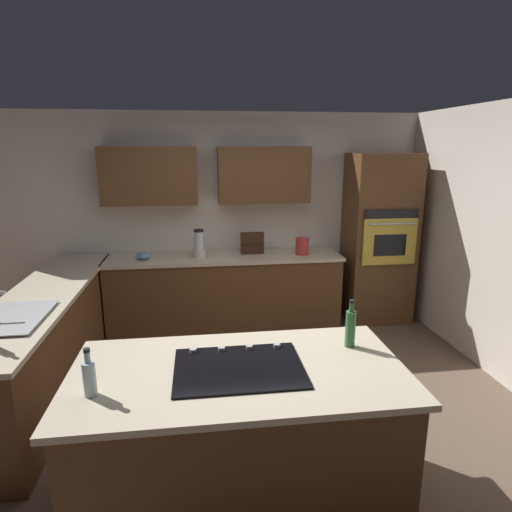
{
  "coord_description": "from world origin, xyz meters",
  "views": [
    {
      "loc": [
        0.39,
        3.34,
        2.17
      ],
      "look_at": [
        -0.2,
        -1.09,
        1.05
      ],
      "focal_mm": 30.17,
      "sensor_mm": 36.0,
      "label": 1
    }
  ],
  "objects_px": {
    "wall_oven": "(379,239)",
    "kettle": "(302,246)",
    "cooktop": "(239,367)",
    "mixing_bowl": "(144,256)",
    "oil_bottle": "(89,377)",
    "blender": "(199,246)",
    "spice_rack": "(252,243)",
    "sink_unit": "(12,317)",
    "second_bottle": "(350,328)"
  },
  "relations": [
    {
      "from": "wall_oven",
      "to": "spice_rack",
      "type": "relative_size",
      "value": 7.52
    },
    {
      "from": "mixing_bowl",
      "to": "second_bottle",
      "type": "height_order",
      "value": "second_bottle"
    },
    {
      "from": "kettle",
      "to": "oil_bottle",
      "type": "relative_size",
      "value": 0.77
    },
    {
      "from": "cooktop",
      "to": "oil_bottle",
      "type": "distance_m",
      "value": 0.83
    },
    {
      "from": "cooktop",
      "to": "mixing_bowl",
      "type": "bearing_deg",
      "value": -72.26
    },
    {
      "from": "wall_oven",
      "to": "sink_unit",
      "type": "bearing_deg",
      "value": 25.74
    },
    {
      "from": "oil_bottle",
      "to": "cooktop",
      "type": "bearing_deg",
      "value": -167.46
    },
    {
      "from": "cooktop",
      "to": "spice_rack",
      "type": "bearing_deg",
      "value": -98.71
    },
    {
      "from": "sink_unit",
      "to": "oil_bottle",
      "type": "bearing_deg",
      "value": 126.11
    },
    {
      "from": "mixing_bowl",
      "to": "wall_oven",
      "type": "bearing_deg",
      "value": -179.19
    },
    {
      "from": "spice_rack",
      "to": "oil_bottle",
      "type": "height_order",
      "value": "oil_bottle"
    },
    {
      "from": "mixing_bowl",
      "to": "oil_bottle",
      "type": "bearing_deg",
      "value": 91.25
    },
    {
      "from": "sink_unit",
      "to": "blender",
      "type": "height_order",
      "value": "blender"
    },
    {
      "from": "sink_unit",
      "to": "kettle",
      "type": "distance_m",
      "value": 3.19
    },
    {
      "from": "spice_rack",
      "to": "oil_bottle",
      "type": "relative_size",
      "value": 1.05
    },
    {
      "from": "wall_oven",
      "to": "mixing_bowl",
      "type": "height_order",
      "value": "wall_oven"
    },
    {
      "from": "wall_oven",
      "to": "kettle",
      "type": "bearing_deg",
      "value": 2.34
    },
    {
      "from": "oil_bottle",
      "to": "second_bottle",
      "type": "relative_size",
      "value": 0.83
    },
    {
      "from": "sink_unit",
      "to": "oil_bottle",
      "type": "height_order",
      "value": "oil_bottle"
    },
    {
      "from": "wall_oven",
      "to": "kettle",
      "type": "xyz_separation_m",
      "value": [
        1.0,
        0.04,
        -0.05
      ]
    },
    {
      "from": "sink_unit",
      "to": "blender",
      "type": "bearing_deg",
      "value": -129.51
    },
    {
      "from": "sink_unit",
      "to": "second_bottle",
      "type": "relative_size",
      "value": 2.17
    },
    {
      "from": "blender",
      "to": "second_bottle",
      "type": "height_order",
      "value": "blender"
    },
    {
      "from": "sink_unit",
      "to": "blender",
      "type": "distance_m",
      "value": 2.25
    },
    {
      "from": "wall_oven",
      "to": "cooktop",
      "type": "relative_size",
      "value": 2.78
    },
    {
      "from": "blender",
      "to": "second_bottle",
      "type": "distance_m",
      "value": 2.69
    },
    {
      "from": "cooktop",
      "to": "wall_oven",
      "type": "bearing_deg",
      "value": -126.5
    },
    {
      "from": "wall_oven",
      "to": "kettle",
      "type": "relative_size",
      "value": 10.21
    },
    {
      "from": "cooktop",
      "to": "spice_rack",
      "type": "distance_m",
      "value": 2.87
    },
    {
      "from": "sink_unit",
      "to": "spice_rack",
      "type": "distance_m",
      "value": 2.79
    },
    {
      "from": "blender",
      "to": "mixing_bowl",
      "type": "bearing_deg",
      "value": 0.0
    },
    {
      "from": "wall_oven",
      "to": "kettle",
      "type": "distance_m",
      "value": 1.0
    },
    {
      "from": "spice_rack",
      "to": "kettle",
      "type": "distance_m",
      "value": 0.61
    },
    {
      "from": "sink_unit",
      "to": "spice_rack",
      "type": "bearing_deg",
      "value": -138.22
    },
    {
      "from": "blender",
      "to": "oil_bottle",
      "type": "xyz_separation_m",
      "value": [
        0.59,
        2.89,
        -0.04
      ]
    },
    {
      "from": "kettle",
      "to": "blender",
      "type": "bearing_deg",
      "value": -0.0
    },
    {
      "from": "spice_rack",
      "to": "cooktop",
      "type": "bearing_deg",
      "value": 81.29
    },
    {
      "from": "blender",
      "to": "kettle",
      "type": "distance_m",
      "value": 1.25
    },
    {
      "from": "wall_oven",
      "to": "oil_bottle",
      "type": "relative_size",
      "value": 7.86
    },
    {
      "from": "cooktop",
      "to": "oil_bottle",
      "type": "height_order",
      "value": "oil_bottle"
    },
    {
      "from": "cooktop",
      "to": "blender",
      "type": "xyz_separation_m",
      "value": [
        0.22,
        -2.71,
        0.14
      ]
    },
    {
      "from": "wall_oven",
      "to": "blender",
      "type": "bearing_deg",
      "value": 1.04
    },
    {
      "from": "mixing_bowl",
      "to": "oil_bottle",
      "type": "relative_size",
      "value": 0.62
    },
    {
      "from": "mixing_bowl",
      "to": "kettle",
      "type": "xyz_separation_m",
      "value": [
        -1.9,
        0.0,
        0.06
      ]
    },
    {
      "from": "cooktop",
      "to": "spice_rack",
      "type": "relative_size",
      "value": 2.71
    },
    {
      "from": "kettle",
      "to": "oil_bottle",
      "type": "distance_m",
      "value": 3.42
    },
    {
      "from": "mixing_bowl",
      "to": "spice_rack",
      "type": "height_order",
      "value": "spice_rack"
    },
    {
      "from": "sink_unit",
      "to": "spice_rack",
      "type": "relative_size",
      "value": 2.49
    },
    {
      "from": "kettle",
      "to": "second_bottle",
      "type": "relative_size",
      "value": 0.64
    },
    {
      "from": "oil_bottle",
      "to": "blender",
      "type": "bearing_deg",
      "value": -101.5
    }
  ]
}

